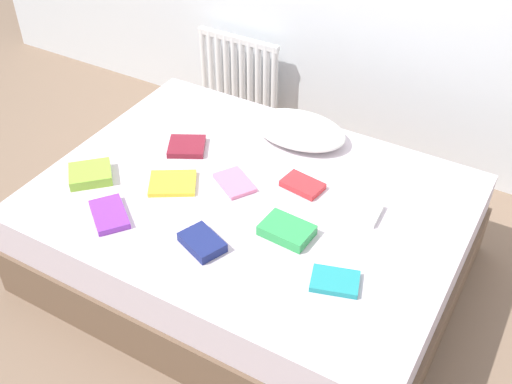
% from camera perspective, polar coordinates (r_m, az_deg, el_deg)
% --- Properties ---
extents(ground_plane, '(8.00, 8.00, 0.00)m').
position_cam_1_polar(ground_plane, '(3.26, -0.44, -7.03)').
color(ground_plane, '#7F6651').
extents(bed, '(2.00, 1.50, 0.50)m').
position_cam_1_polar(bed, '(3.08, -0.46, -3.86)').
color(bed, brown).
rests_on(bed, ground).
extents(radiator, '(0.59, 0.04, 0.50)m').
position_cam_1_polar(radiator, '(4.19, -1.63, 11.02)').
color(radiator, white).
rests_on(radiator, ground).
extents(pillow, '(0.51, 0.34, 0.11)m').
position_cam_1_polar(pillow, '(3.27, 3.99, 5.75)').
color(pillow, white).
rests_on(pillow, bed).
extents(textbook_red, '(0.21, 0.15, 0.03)m').
position_cam_1_polar(textbook_red, '(2.96, 4.31, 0.66)').
color(textbook_red, red).
rests_on(textbook_red, bed).
extents(textbook_lime, '(0.27, 0.27, 0.05)m').
position_cam_1_polar(textbook_lime, '(3.10, -15.02, 1.60)').
color(textbook_lime, '#8CC638').
rests_on(textbook_lime, bed).
extents(textbook_green, '(0.23, 0.17, 0.05)m').
position_cam_1_polar(textbook_green, '(2.70, 2.86, -3.54)').
color(textbook_green, green).
rests_on(textbook_green, bed).
extents(textbook_white, '(0.21, 0.17, 0.03)m').
position_cam_1_polar(textbook_white, '(2.85, 9.33, -1.62)').
color(textbook_white, white).
rests_on(textbook_white, bed).
extents(textbook_maroon, '(0.25, 0.25, 0.03)m').
position_cam_1_polar(textbook_maroon, '(3.22, -6.40, 4.20)').
color(textbook_maroon, maroon).
rests_on(textbook_maroon, bed).
extents(textbook_navy, '(0.23, 0.19, 0.04)m').
position_cam_1_polar(textbook_navy, '(2.65, -4.99, -4.64)').
color(textbook_navy, navy).
rests_on(textbook_navy, bed).
extents(textbook_purple, '(0.27, 0.25, 0.03)m').
position_cam_1_polar(textbook_purple, '(2.86, -13.38, -2.02)').
color(textbook_purple, purple).
rests_on(textbook_purple, bed).
extents(textbook_pink, '(0.25, 0.22, 0.02)m').
position_cam_1_polar(textbook_pink, '(2.97, -1.99, 0.87)').
color(textbook_pink, pink).
rests_on(textbook_pink, bed).
extents(textbook_yellow, '(0.28, 0.27, 0.02)m').
position_cam_1_polar(textbook_yellow, '(2.99, -7.70, 0.81)').
color(textbook_yellow, yellow).
rests_on(textbook_yellow, bed).
extents(textbook_teal, '(0.22, 0.19, 0.03)m').
position_cam_1_polar(textbook_teal, '(2.52, 7.29, -8.16)').
color(textbook_teal, teal).
rests_on(textbook_teal, bed).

